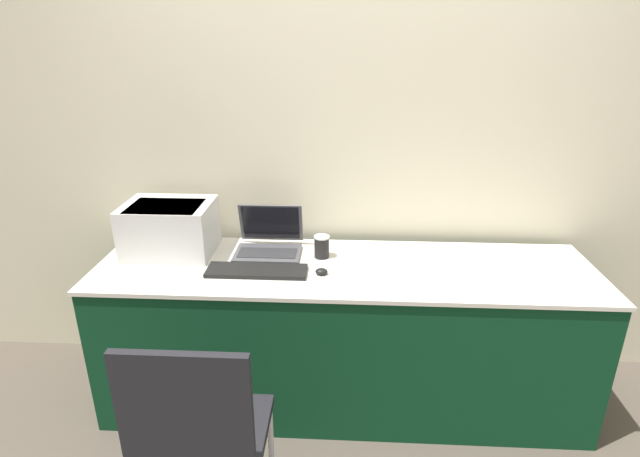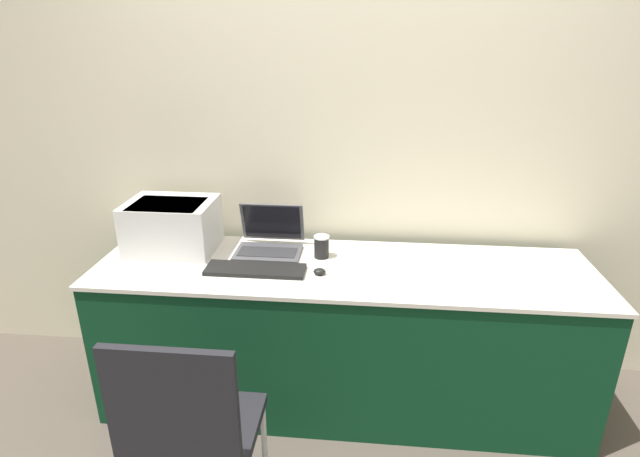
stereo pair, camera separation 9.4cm
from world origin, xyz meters
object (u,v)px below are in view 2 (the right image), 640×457
Objects in this scene: external_keyboard at (255,270)px; mouse at (320,272)px; laptop_left at (270,241)px; chair at (189,428)px; printer at (172,224)px; coffee_cup at (322,247)px.

mouse reaches higher than external_keyboard.
chair is (-0.10, -1.01, -0.28)m from laptop_left.
chair reaches higher than external_keyboard.
chair is at bearing -67.93° from printer.
external_keyboard is at bearing -95.09° from laptop_left.
laptop_left reaches higher than external_keyboard.
laptop_left is at bearing 168.81° from coffee_cup.
external_keyboard is (-0.02, -0.24, -0.04)m from laptop_left.
external_keyboard is (0.47, -0.21, -0.13)m from printer.
laptop_left is 0.35× the size of chair.
chair is (-0.08, -0.76, -0.24)m from external_keyboard.
mouse is 0.88m from chair.
laptop_left reaches higher than coffee_cup.
external_keyboard is 0.30m from mouse.
mouse is (0.78, -0.21, -0.12)m from printer.
coffee_cup reaches higher than external_keyboard.
chair reaches higher than mouse.
laptop_left is 2.91× the size of coffee_cup.
mouse is (0.01, -0.19, -0.04)m from coffee_cup.
external_keyboard is 8.11× the size of mouse.
laptop_left reaches higher than mouse.
printer is 0.92× the size of external_keyboard.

